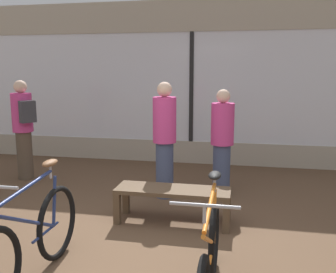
{
  "coord_description": "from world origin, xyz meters",
  "views": [
    {
      "loc": [
        1.02,
        -3.3,
        1.85
      ],
      "look_at": [
        0.0,
        1.73,
        0.95
      ],
      "focal_mm": 40.0,
      "sensor_mm": 36.0,
      "label": 1
    }
  ],
  "objects_px": {
    "display_bench": "(173,195)",
    "customer_mid_floor": "(165,138)",
    "bicycle_right": "(209,261)",
    "customer_by_window": "(222,141)",
    "customer_near_rack": "(23,127)",
    "bicycle_left": "(30,241)"
  },
  "relations": [
    {
      "from": "bicycle_left",
      "to": "customer_by_window",
      "type": "relative_size",
      "value": 1.09
    },
    {
      "from": "display_bench",
      "to": "customer_near_rack",
      "type": "bearing_deg",
      "value": 154.32
    },
    {
      "from": "display_bench",
      "to": "customer_by_window",
      "type": "xyz_separation_m",
      "value": [
        0.52,
        1.19,
        0.47
      ]
    },
    {
      "from": "customer_by_window",
      "to": "customer_mid_floor",
      "type": "height_order",
      "value": "customer_mid_floor"
    },
    {
      "from": "bicycle_right",
      "to": "customer_by_window",
      "type": "xyz_separation_m",
      "value": [
        -0.07,
        2.75,
        0.46
      ]
    },
    {
      "from": "bicycle_right",
      "to": "customer_near_rack",
      "type": "bearing_deg",
      "value": 139.57
    },
    {
      "from": "display_bench",
      "to": "customer_mid_floor",
      "type": "distance_m",
      "value": 1.1
    },
    {
      "from": "display_bench",
      "to": "customer_mid_floor",
      "type": "height_order",
      "value": "customer_mid_floor"
    },
    {
      "from": "customer_near_rack",
      "to": "customer_by_window",
      "type": "xyz_separation_m",
      "value": [
        3.38,
        -0.19,
        -0.09
      ]
    },
    {
      "from": "bicycle_left",
      "to": "customer_mid_floor",
      "type": "distance_m",
      "value": 2.63
    },
    {
      "from": "display_bench",
      "to": "customer_by_window",
      "type": "height_order",
      "value": "customer_by_window"
    },
    {
      "from": "customer_near_rack",
      "to": "bicycle_right",
      "type": "bearing_deg",
      "value": -40.43
    },
    {
      "from": "bicycle_right",
      "to": "display_bench",
      "type": "xyz_separation_m",
      "value": [
        -0.59,
        1.56,
        -0.01
      ]
    },
    {
      "from": "display_bench",
      "to": "bicycle_left",
      "type": "bearing_deg",
      "value": -121.37
    },
    {
      "from": "bicycle_right",
      "to": "customer_by_window",
      "type": "bearing_deg",
      "value": 91.4
    },
    {
      "from": "customer_near_rack",
      "to": "customer_by_window",
      "type": "height_order",
      "value": "customer_near_rack"
    },
    {
      "from": "display_bench",
      "to": "customer_by_window",
      "type": "distance_m",
      "value": 1.38
    },
    {
      "from": "customer_by_window",
      "to": "customer_mid_floor",
      "type": "xyz_separation_m",
      "value": [
        -0.82,
        -0.27,
        0.06
      ]
    },
    {
      "from": "bicycle_right",
      "to": "customer_by_window",
      "type": "relative_size",
      "value": 1.04
    },
    {
      "from": "customer_by_window",
      "to": "customer_near_rack",
      "type": "bearing_deg",
      "value": 176.83
    },
    {
      "from": "customer_near_rack",
      "to": "customer_mid_floor",
      "type": "relative_size",
      "value": 1.0
    },
    {
      "from": "bicycle_left",
      "to": "customer_by_window",
      "type": "distance_m",
      "value": 3.17
    }
  ]
}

